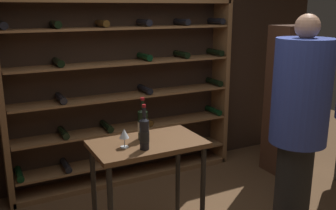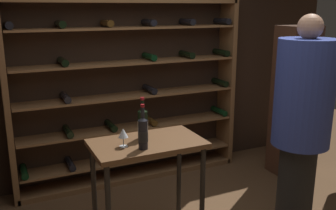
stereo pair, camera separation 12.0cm
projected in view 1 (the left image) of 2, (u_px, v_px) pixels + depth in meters
name	position (u px, v px, depth m)	size (l,w,h in m)	color
back_wall	(123.00, 66.00, 4.51)	(5.86, 0.10, 2.71)	#332319
wine_rack	(126.00, 93.00, 4.37)	(2.74, 0.32, 2.15)	brown
tasting_table	(148.00, 159.00, 3.11)	(0.92, 0.54, 0.98)	brown
person_guest_khaki	(299.00, 117.00, 3.33)	(0.50, 0.50, 1.99)	black
display_cabinet	(287.00, 101.00, 4.67)	(0.44, 0.36, 1.84)	#4C2D1E
wine_bottle_gold_foil	(144.00, 133.00, 2.88)	(0.08, 0.08, 0.36)	black
wine_bottle_green_slim	(143.00, 124.00, 3.10)	(0.09, 0.09, 0.35)	black
wine_glass_stemmed_left	(124.00, 134.00, 2.92)	(0.08, 0.08, 0.15)	silver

